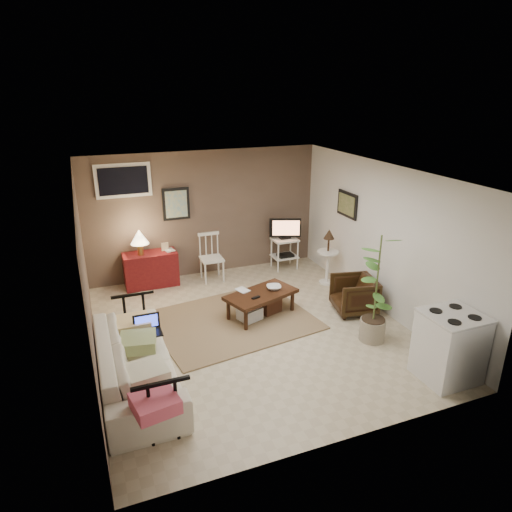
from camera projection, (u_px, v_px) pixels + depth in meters
name	position (u px, v px, depth m)	size (l,w,h in m)	color
floor	(252.00, 330.00, 6.96)	(5.00, 5.00, 0.00)	#C1B293
art_back	(176.00, 204.00, 8.42)	(0.50, 0.03, 0.60)	black
art_right	(347.00, 204.00, 8.10)	(0.03, 0.60, 0.45)	black
window	(123.00, 181.00, 7.94)	(0.96, 0.03, 0.60)	white
rug	(233.00, 320.00, 7.23)	(2.40, 1.92, 0.02)	#8E7A53
coffee_table	(261.00, 302.00, 7.31)	(1.27, 0.93, 0.43)	#381C0F
sofa	(135.00, 354.00, 5.55)	(2.24, 0.65, 0.88)	beige
sofa_pillows	(142.00, 358.00, 5.30)	(0.43, 2.13, 0.15)	beige
sofa_end_rails	(147.00, 357.00, 5.61)	(0.60, 2.24, 0.75)	black
laptop	(147.00, 327.00, 5.91)	(0.34, 0.25, 0.23)	black
red_console	(150.00, 266.00, 8.38)	(0.96, 0.43, 1.12)	maroon
spindle_chair	(211.00, 259.00, 8.64)	(0.41, 0.41, 0.90)	white
tv_stand	(285.00, 242.00, 9.15)	(0.60, 0.40, 1.04)	white
side_table	(328.00, 250.00, 8.40)	(0.40, 0.40, 1.06)	white
armchair	(354.00, 293.00, 7.43)	(0.64, 0.60, 0.66)	black
potted_plant	(377.00, 285.00, 6.41)	(0.41, 0.41, 1.64)	#A0987F
stove	(449.00, 346.00, 5.70)	(0.70, 0.65, 0.91)	silver
bowl	(274.00, 282.00, 7.36)	(0.24, 0.06, 0.24)	#381C0F
book_table	(238.00, 286.00, 7.25)	(0.16, 0.02, 0.22)	#381C0F
book_console	(165.00, 246.00, 8.33)	(0.16, 0.02, 0.22)	#381C0F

